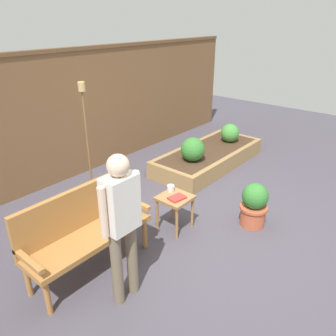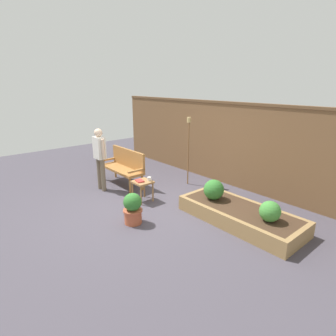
{
  "view_description": "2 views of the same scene",
  "coord_description": "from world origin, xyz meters",
  "px_view_note": "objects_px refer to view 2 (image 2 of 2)",
  "views": [
    {
      "loc": [
        -3.24,
        -2.16,
        2.61
      ],
      "look_at": [
        0.07,
        0.61,
        0.63
      ],
      "focal_mm": 35.54,
      "sensor_mm": 36.0,
      "label": 1
    },
    {
      "loc": [
        4.53,
        -3.2,
        2.59
      ],
      "look_at": [
        0.09,
        0.61,
        0.8
      ],
      "focal_mm": 29.55,
      "sensor_mm": 36.0,
      "label": 2
    }
  ],
  "objects_px": {
    "shrub_far_corner": "(270,211)",
    "person_by_bench": "(100,154)",
    "garden_bench": "(125,164)",
    "book_on_table": "(140,181)",
    "tiki_torch": "(189,140)",
    "side_table": "(143,185)",
    "potted_boxwood": "(133,208)",
    "cup_on_table": "(149,179)",
    "shrub_near_bench": "(214,190)"
  },
  "relations": [
    {
      "from": "shrub_far_corner",
      "to": "person_by_bench",
      "type": "bearing_deg",
      "value": -163.81
    },
    {
      "from": "garden_bench",
      "to": "book_on_table",
      "type": "height_order",
      "value": "garden_bench"
    },
    {
      "from": "shrub_far_corner",
      "to": "tiki_torch",
      "type": "relative_size",
      "value": 0.21
    },
    {
      "from": "person_by_bench",
      "to": "garden_bench",
      "type": "bearing_deg",
      "value": 87.51
    },
    {
      "from": "side_table",
      "to": "book_on_table",
      "type": "xyz_separation_m",
      "value": [
        -0.03,
        -0.06,
        0.1
      ]
    },
    {
      "from": "side_table",
      "to": "potted_boxwood",
      "type": "bearing_deg",
      "value": -45.73
    },
    {
      "from": "side_table",
      "to": "shrub_far_corner",
      "type": "xyz_separation_m",
      "value": [
        2.69,
        0.77,
        0.09
      ]
    },
    {
      "from": "cup_on_table",
      "to": "side_table",
      "type": "bearing_deg",
      "value": -120.26
    },
    {
      "from": "garden_bench",
      "to": "side_table",
      "type": "xyz_separation_m",
      "value": [
        1.22,
        -0.3,
        -0.15
      ]
    },
    {
      "from": "shrub_near_bench",
      "to": "book_on_table",
      "type": "bearing_deg",
      "value": -150.67
    },
    {
      "from": "potted_boxwood",
      "to": "tiki_torch",
      "type": "bearing_deg",
      "value": 110.64
    },
    {
      "from": "book_on_table",
      "to": "shrub_near_bench",
      "type": "height_order",
      "value": "shrub_near_bench"
    },
    {
      "from": "shrub_far_corner",
      "to": "person_by_bench",
      "type": "distance_m",
      "value": 4.13
    },
    {
      "from": "potted_boxwood",
      "to": "tiki_torch",
      "type": "relative_size",
      "value": 0.35
    },
    {
      "from": "garden_bench",
      "to": "book_on_table",
      "type": "bearing_deg",
      "value": -16.49
    },
    {
      "from": "book_on_table",
      "to": "shrub_near_bench",
      "type": "relative_size",
      "value": 0.51
    },
    {
      "from": "garden_bench",
      "to": "shrub_far_corner",
      "type": "distance_m",
      "value": 3.94
    },
    {
      "from": "garden_bench",
      "to": "tiki_torch",
      "type": "height_order",
      "value": "tiki_torch"
    },
    {
      "from": "shrub_near_bench",
      "to": "tiki_torch",
      "type": "distance_m",
      "value": 1.9
    },
    {
      "from": "person_by_bench",
      "to": "side_table",
      "type": "bearing_deg",
      "value": 16.84
    },
    {
      "from": "cup_on_table",
      "to": "potted_boxwood",
      "type": "height_order",
      "value": "potted_boxwood"
    },
    {
      "from": "cup_on_table",
      "to": "potted_boxwood",
      "type": "distance_m",
      "value": 1.14
    },
    {
      "from": "shrub_far_corner",
      "to": "tiki_torch",
      "type": "distance_m",
      "value": 3.03
    },
    {
      "from": "garden_bench",
      "to": "person_by_bench",
      "type": "distance_m",
      "value": 0.78
    },
    {
      "from": "shrub_near_bench",
      "to": "person_by_bench",
      "type": "xyz_separation_m",
      "value": [
        -2.68,
        -1.14,
        0.42
      ]
    },
    {
      "from": "shrub_far_corner",
      "to": "person_by_bench",
      "type": "xyz_separation_m",
      "value": [
        -3.94,
        -1.14,
        0.45
      ]
    },
    {
      "from": "cup_on_table",
      "to": "shrub_far_corner",
      "type": "bearing_deg",
      "value": 13.58
    },
    {
      "from": "side_table",
      "to": "cup_on_table",
      "type": "height_order",
      "value": "cup_on_table"
    },
    {
      "from": "garden_bench",
      "to": "cup_on_table",
      "type": "bearing_deg",
      "value": -7.11
    },
    {
      "from": "garden_bench",
      "to": "potted_boxwood",
      "type": "distance_m",
      "value": 2.24
    },
    {
      "from": "potted_boxwood",
      "to": "tiki_torch",
      "type": "height_order",
      "value": "tiki_torch"
    },
    {
      "from": "side_table",
      "to": "cup_on_table",
      "type": "distance_m",
      "value": 0.2
    },
    {
      "from": "book_on_table",
      "to": "person_by_bench",
      "type": "relative_size",
      "value": 0.14
    },
    {
      "from": "shrub_near_bench",
      "to": "tiki_torch",
      "type": "relative_size",
      "value": 0.23
    },
    {
      "from": "book_on_table",
      "to": "shrub_near_bench",
      "type": "bearing_deg",
      "value": 39.99
    },
    {
      "from": "side_table",
      "to": "cup_on_table",
      "type": "relative_size",
      "value": 3.7
    },
    {
      "from": "side_table",
      "to": "tiki_torch",
      "type": "bearing_deg",
      "value": 94.95
    },
    {
      "from": "book_on_table",
      "to": "shrub_far_corner",
      "type": "distance_m",
      "value": 2.84
    },
    {
      "from": "potted_boxwood",
      "to": "shrub_far_corner",
      "type": "distance_m",
      "value": 2.48
    },
    {
      "from": "shrub_far_corner",
      "to": "tiki_torch",
      "type": "bearing_deg",
      "value": 164.1
    },
    {
      "from": "shrub_near_bench",
      "to": "tiki_torch",
      "type": "xyz_separation_m",
      "value": [
        -1.57,
        0.81,
        0.7
      ]
    },
    {
      "from": "side_table",
      "to": "person_by_bench",
      "type": "bearing_deg",
      "value": -163.16
    },
    {
      "from": "book_on_table",
      "to": "shrub_far_corner",
      "type": "relative_size",
      "value": 0.58
    },
    {
      "from": "garden_bench",
      "to": "shrub_far_corner",
      "type": "bearing_deg",
      "value": 6.85
    },
    {
      "from": "cup_on_table",
      "to": "person_by_bench",
      "type": "xyz_separation_m",
      "value": [
        -1.32,
        -0.51,
        0.41
      ]
    },
    {
      "from": "shrub_far_corner",
      "to": "tiki_torch",
      "type": "xyz_separation_m",
      "value": [
        -2.83,
        0.81,
        0.73
      ]
    },
    {
      "from": "tiki_torch",
      "to": "shrub_far_corner",
      "type": "bearing_deg",
      "value": -15.9
    },
    {
      "from": "tiki_torch",
      "to": "side_table",
      "type": "bearing_deg",
      "value": -85.05
    },
    {
      "from": "potted_boxwood",
      "to": "shrub_far_corner",
      "type": "relative_size",
      "value": 1.68
    },
    {
      "from": "potted_boxwood",
      "to": "book_on_table",
      "type": "bearing_deg",
      "value": 137.46
    }
  ]
}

